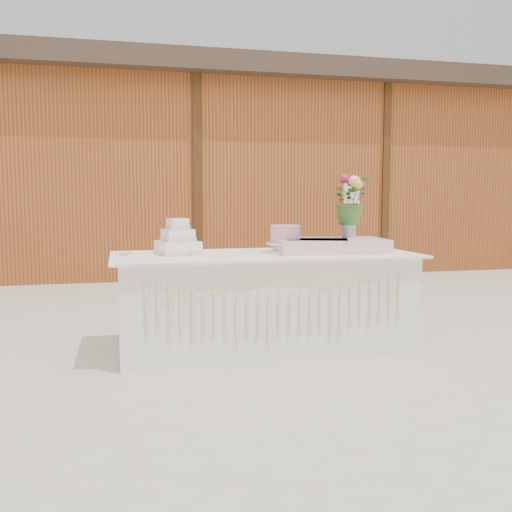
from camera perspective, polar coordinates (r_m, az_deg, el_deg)
The scene contains 9 objects.
ground at distance 4.68m, azimuth 0.87°, elevation -9.18°, with size 80.00×80.00×0.00m, color beige.
barn at distance 10.44m, azimuth -7.45°, elevation 8.33°, with size 12.60×4.60×3.30m.
cake_table at distance 4.59m, azimuth 0.89°, elevation -4.52°, with size 2.40×1.00×0.77m.
wedding_cake at distance 4.51m, azimuth -7.82°, elevation 1.39°, with size 0.37×0.37×0.28m.
pink_cake_stand at distance 4.61m, azimuth 2.96°, elevation 1.88°, with size 0.31×0.31×0.22m.
satin_runner at distance 4.68m, azimuth 7.44°, elevation 1.05°, with size 0.88×0.51×0.11m, color #FFD3CD.
flower_vase at distance 4.76m, azimuth 9.27°, elevation 2.74°, with size 0.12×0.12×0.16m, color #AEADB2.
bouquet at distance 4.76m, azimuth 9.32°, elevation 6.05°, with size 0.35×0.30×0.39m, color #3E6829.
loose_flowers at distance 4.50m, azimuth -12.50°, elevation 0.17°, with size 0.13×0.32×0.02m, color pink, non-canonical shape.
Camera 1 is at (-1.12, -4.38, 1.21)m, focal length 40.00 mm.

